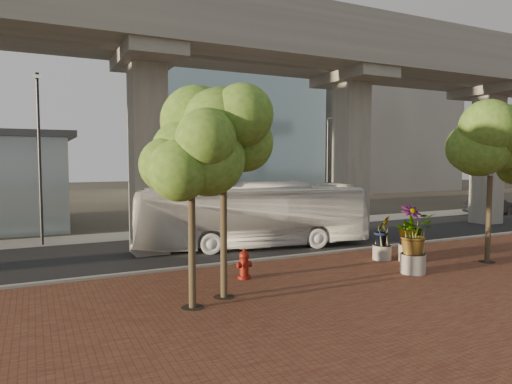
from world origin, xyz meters
name	(u,v)px	position (x,y,z in m)	size (l,w,h in m)	color
ground	(278,250)	(0.00, 0.00, 0.00)	(160.00, 160.00, 0.00)	#332E25
brick_plaza	(391,290)	(0.00, -8.00, 0.03)	(70.00, 13.00, 0.06)	brown
asphalt_road	(261,243)	(0.00, 2.00, 0.02)	(90.00, 8.00, 0.04)	black
curb_strip	(299,256)	(0.00, -2.00, 0.08)	(70.00, 0.25, 0.16)	#9D9B92
far_sidewalk	(223,229)	(0.00, 7.50, 0.03)	(90.00, 3.00, 0.06)	#9D9B92
transit_viaduct	(261,108)	(0.00, 2.00, 7.29)	(72.00, 5.60, 12.40)	#99968B
midrise_block	(380,112)	(38.00, 36.00, 12.00)	(18.00, 16.00, 24.00)	#A8A397
transit_bus	(251,216)	(-0.98, 1.15, 1.67)	(2.81, 11.99, 3.34)	white
parked_car	(491,206)	(22.80, 5.12, 0.74)	(1.57, 4.53, 1.49)	black
fire_hydrant	(244,264)	(-3.92, -4.43, 0.60)	(0.56, 0.50, 1.12)	maroon
planter_front	(413,237)	(2.40, -6.61, 1.52)	(2.18, 2.18, 2.40)	#9B958C
planter_right	(410,227)	(3.89, -4.94, 1.56)	(2.32, 2.32, 2.47)	#A6A396
planter_left	(382,233)	(3.00, -4.16, 1.28)	(1.82, 1.82, 2.01)	gray
street_tree_far_west	(191,161)	(-6.74, -6.83, 4.50)	(3.80, 3.80, 6.19)	#4C3F2B
street_tree_near_west	(223,146)	(-5.49, -6.27, 4.98)	(3.83, 3.83, 6.68)	#4C3F2B
street_tree_near_east	(491,149)	(6.82, -6.57, 4.98)	(3.95, 3.95, 6.74)	#4C3F2B
streetlamp_west	(39,148)	(-10.62, 6.43, 5.13)	(0.44, 1.28, 8.80)	#2A2A2E
streetlamp_east	(328,163)	(7.11, 5.85, 4.29)	(0.36, 1.06, 7.33)	#313136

